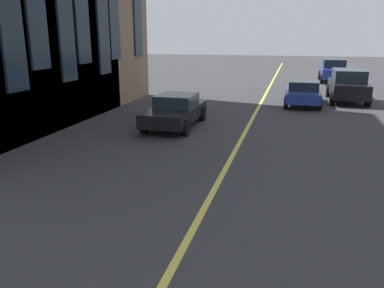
# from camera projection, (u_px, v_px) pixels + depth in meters

# --- Properties ---
(lane_centre_line) EXTENTS (80.00, 0.16, 0.01)m
(lane_centre_line) POSITION_uv_depth(u_px,v_px,m) (249.00, 125.00, 17.35)
(lane_centre_line) COLOR #D8C64C
(lane_centre_line) RESTS_ON ground_plane
(car_black_far) EXTENTS (4.70, 2.14, 1.88)m
(car_black_far) POSITION_uv_depth(u_px,v_px,m) (348.00, 85.00, 23.15)
(car_black_far) COLOR black
(car_black_far) RESTS_ON ground_plane
(car_blue_parked_a) EXTENTS (4.40, 1.95, 1.37)m
(car_blue_parked_a) POSITION_uv_depth(u_px,v_px,m) (303.00, 92.00, 22.08)
(car_blue_parked_a) COLOR navy
(car_blue_parked_a) RESTS_ON ground_plane
(car_black_trailing) EXTENTS (4.40, 1.95, 1.37)m
(car_black_trailing) POSITION_uv_depth(u_px,v_px,m) (176.00, 110.00, 16.89)
(car_black_trailing) COLOR black
(car_black_trailing) RESTS_ON ground_plane
(car_blue_oncoming) EXTENTS (4.70, 2.14, 1.88)m
(car_blue_oncoming) POSITION_uv_depth(u_px,v_px,m) (333.00, 70.00, 32.80)
(car_blue_oncoming) COLOR navy
(car_blue_oncoming) RESTS_ON ground_plane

